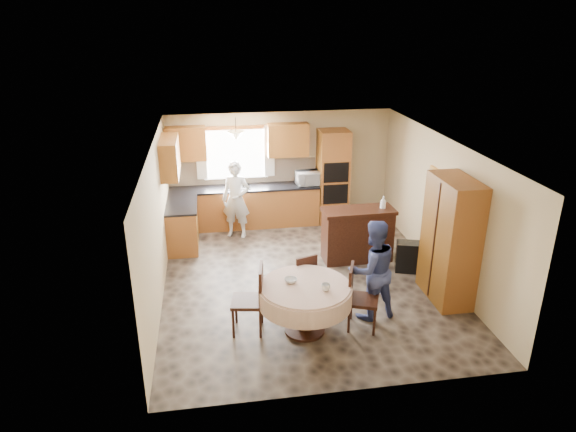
# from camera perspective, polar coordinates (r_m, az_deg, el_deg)

# --- Properties ---
(floor) EXTENTS (5.00, 6.00, 0.01)m
(floor) POSITION_cam_1_polar(r_m,az_deg,el_deg) (9.39, 1.84, -7.01)
(floor) COLOR brown
(floor) RESTS_ON ground
(ceiling) EXTENTS (5.00, 6.00, 0.01)m
(ceiling) POSITION_cam_1_polar(r_m,az_deg,el_deg) (8.48, 2.04, 7.98)
(ceiling) COLOR white
(ceiling) RESTS_ON wall_back
(wall_back) EXTENTS (5.00, 0.02, 2.50)m
(wall_back) POSITION_cam_1_polar(r_m,az_deg,el_deg) (11.66, -0.87, 5.46)
(wall_back) COLOR tan
(wall_back) RESTS_ON floor
(wall_front) EXTENTS (5.00, 0.02, 2.50)m
(wall_front) POSITION_cam_1_polar(r_m,az_deg,el_deg) (6.25, 7.24, -9.94)
(wall_front) COLOR tan
(wall_front) RESTS_ON floor
(wall_left) EXTENTS (0.02, 6.00, 2.50)m
(wall_left) POSITION_cam_1_polar(r_m,az_deg,el_deg) (8.76, -14.33, -0.86)
(wall_left) COLOR tan
(wall_left) RESTS_ON floor
(wall_right) EXTENTS (0.02, 6.00, 2.50)m
(wall_right) POSITION_cam_1_polar(r_m,az_deg,el_deg) (9.63, 16.70, 0.96)
(wall_right) COLOR tan
(wall_right) RESTS_ON floor
(window) EXTENTS (1.40, 0.03, 1.10)m
(window) POSITION_cam_1_polar(r_m,az_deg,el_deg) (11.46, -5.86, 6.86)
(window) COLOR white
(window) RESTS_ON wall_back
(curtain_left) EXTENTS (0.22, 0.02, 1.15)m
(curtain_left) POSITION_cam_1_polar(r_m,az_deg,el_deg) (11.38, -9.65, 6.83)
(curtain_left) COLOR white
(curtain_left) RESTS_ON wall_back
(curtain_right) EXTENTS (0.22, 0.02, 1.15)m
(curtain_right) POSITION_cam_1_polar(r_m,az_deg,el_deg) (11.46, -2.08, 7.23)
(curtain_right) COLOR white
(curtain_right) RESTS_ON wall_back
(base_cab_back) EXTENTS (3.30, 0.60, 0.88)m
(base_cab_back) POSITION_cam_1_polar(r_m,az_deg,el_deg) (11.55, -4.81, 0.98)
(base_cab_back) COLOR #BD6632
(base_cab_back) RESTS_ON floor
(counter_back) EXTENTS (3.30, 0.64, 0.04)m
(counter_back) POSITION_cam_1_polar(r_m,az_deg,el_deg) (11.40, -4.88, 3.14)
(counter_back) COLOR black
(counter_back) RESTS_ON base_cab_back
(base_cab_left) EXTENTS (0.60, 1.20, 0.88)m
(base_cab_left) POSITION_cam_1_polar(r_m,az_deg,el_deg) (10.71, -11.63, -1.12)
(base_cab_left) COLOR #BD6632
(base_cab_left) RESTS_ON floor
(counter_left) EXTENTS (0.64, 1.20, 0.04)m
(counter_left) POSITION_cam_1_polar(r_m,az_deg,el_deg) (10.54, -11.82, 1.18)
(counter_left) COLOR black
(counter_left) RESTS_ON base_cab_left
(backsplash) EXTENTS (3.30, 0.02, 0.55)m
(backsplash) POSITION_cam_1_polar(r_m,az_deg,el_deg) (11.59, -5.04, 4.91)
(backsplash) COLOR beige
(backsplash) RESTS_ON wall_back
(wall_cab_left) EXTENTS (0.85, 0.33, 0.72)m
(wall_cab_left) POSITION_cam_1_polar(r_m,az_deg,el_deg) (11.23, -11.27, 7.89)
(wall_cab_left) COLOR #AD672B
(wall_cab_left) RESTS_ON wall_back
(wall_cab_right) EXTENTS (0.90, 0.33, 0.72)m
(wall_cab_right) POSITION_cam_1_polar(r_m,az_deg,el_deg) (11.36, -0.01, 8.46)
(wall_cab_right) COLOR #AD672B
(wall_cab_right) RESTS_ON wall_back
(wall_cab_side) EXTENTS (0.33, 1.20, 0.72)m
(wall_cab_side) POSITION_cam_1_polar(r_m,az_deg,el_deg) (10.25, -13.01, 6.44)
(wall_cab_side) COLOR #AD672B
(wall_cab_side) RESTS_ON wall_left
(oven_tower) EXTENTS (0.66, 0.62, 2.12)m
(oven_tower) POSITION_cam_1_polar(r_m,az_deg,el_deg) (11.64, 4.98, 4.37)
(oven_tower) COLOR #BD6632
(oven_tower) RESTS_ON floor
(oven_upper) EXTENTS (0.56, 0.01, 0.45)m
(oven_upper) POSITION_cam_1_polar(r_m,az_deg,el_deg) (11.30, 5.39, 4.82)
(oven_upper) COLOR black
(oven_upper) RESTS_ON oven_tower
(oven_lower) EXTENTS (0.56, 0.01, 0.45)m
(oven_lower) POSITION_cam_1_polar(r_m,az_deg,el_deg) (11.45, 5.31, 2.43)
(oven_lower) COLOR black
(oven_lower) RESTS_ON oven_tower
(pendant) EXTENTS (0.36, 0.36, 0.18)m
(pendant) POSITION_cam_1_polar(r_m,az_deg,el_deg) (10.87, -5.80, 8.88)
(pendant) COLOR beige
(pendant) RESTS_ON ceiling
(sideboard) EXTENTS (1.39, 0.60, 0.98)m
(sideboard) POSITION_cam_1_polar(r_m,az_deg,el_deg) (9.99, 7.70, -2.23)
(sideboard) COLOR #3C1C10
(sideboard) RESTS_ON floor
(space_heater) EXTENTS (0.49, 0.41, 0.58)m
(space_heater) POSITION_cam_1_polar(r_m,az_deg,el_deg) (9.81, 13.12, -4.42)
(space_heater) COLOR black
(space_heater) RESTS_ON floor
(cupboard) EXTENTS (0.55, 1.10, 2.10)m
(cupboard) POSITION_cam_1_polar(r_m,az_deg,el_deg) (8.78, 17.58, -2.60)
(cupboard) COLOR #BD6632
(cupboard) RESTS_ON floor
(dining_table) EXTENTS (1.38, 1.38, 0.79)m
(dining_table) POSITION_cam_1_polar(r_m,az_deg,el_deg) (7.67, 1.91, -8.83)
(dining_table) COLOR #3C1C10
(dining_table) RESTS_ON floor
(chair_left) EXTENTS (0.54, 0.54, 1.08)m
(chair_left) POSITION_cam_1_polar(r_m,az_deg,el_deg) (7.71, -3.89, -8.85)
(chair_left) COLOR #3C1C10
(chair_left) RESTS_ON floor
(chair_back) EXTENTS (0.49, 0.49, 0.90)m
(chair_back) POSITION_cam_1_polar(r_m,az_deg,el_deg) (8.42, 1.73, -6.74)
(chair_back) COLOR #3C1C10
(chair_back) RESTS_ON floor
(chair_right) EXTENTS (0.57, 0.57, 1.02)m
(chair_right) POSITION_cam_1_polar(r_m,az_deg,el_deg) (7.87, 7.79, -8.62)
(chair_right) COLOR #3C1C10
(chair_right) RESTS_ON floor
(framed_picture) EXTENTS (0.06, 0.60, 0.50)m
(framed_picture) POSITION_cam_1_polar(r_m,az_deg,el_deg) (9.69, 16.20, 3.53)
(framed_picture) COLOR gold
(framed_picture) RESTS_ON wall_right
(microwave) EXTENTS (0.57, 0.41, 0.30)m
(microwave) POSITION_cam_1_polar(r_m,az_deg,el_deg) (11.48, 2.27, 4.24)
(microwave) COLOR silver
(microwave) RESTS_ON counter_back
(person_sink) EXTENTS (0.70, 0.58, 1.66)m
(person_sink) POSITION_cam_1_polar(r_m,az_deg,el_deg) (10.89, -5.79, 1.82)
(person_sink) COLOR silver
(person_sink) RESTS_ON floor
(person_dining) EXTENTS (0.90, 0.76, 1.63)m
(person_dining) POSITION_cam_1_polar(r_m,az_deg,el_deg) (8.05, 9.36, -5.92)
(person_dining) COLOR #38427A
(person_dining) RESTS_ON floor
(bowl_sideboard) EXTENTS (0.24, 0.24, 0.06)m
(bowl_sideboard) POSITION_cam_1_polar(r_m,az_deg,el_deg) (9.70, 5.74, 0.42)
(bowl_sideboard) COLOR #B2B2B2
(bowl_sideboard) RESTS_ON sideboard
(bottle_sideboard) EXTENTS (0.12, 0.12, 0.30)m
(bottle_sideboard) POSITION_cam_1_polar(r_m,az_deg,el_deg) (9.90, 10.51, 1.36)
(bottle_sideboard) COLOR silver
(bottle_sideboard) RESTS_ON sideboard
(cup_table) EXTENTS (0.18, 0.18, 0.10)m
(cup_table) POSITION_cam_1_polar(r_m,az_deg,el_deg) (7.44, 4.22, -7.89)
(cup_table) COLOR #B2B2B2
(cup_table) RESTS_ON dining_table
(bowl_table) EXTENTS (0.24, 0.24, 0.06)m
(bowl_table) POSITION_cam_1_polar(r_m,az_deg,el_deg) (7.65, 0.30, -7.16)
(bowl_table) COLOR #B2B2B2
(bowl_table) RESTS_ON dining_table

